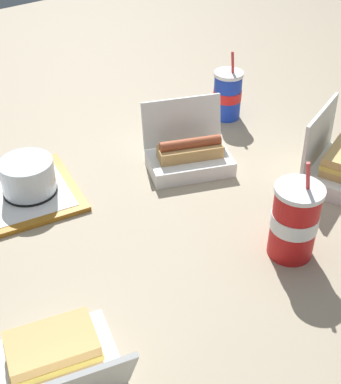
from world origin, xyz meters
The scene contains 7 objects.
ground_plane centered at (0.00, 0.00, 0.00)m, with size 3.20×3.20×0.00m, color gray.
cake_container centered at (-0.24, 0.22, 0.05)m, with size 0.13×0.13×0.08m.
clamshell_hotdog_back centered at (0.13, 0.08, 0.04)m, with size 0.25×0.22×0.16m.
clamshell_sandwich_corner centered at (-0.43, -0.27, 0.04)m, with size 0.25×0.26×0.18m.
clamshell_sandwich_front centered at (0.40, -0.19, 0.04)m, with size 0.25×0.21×0.18m.
soda_cup_center centered at (0.10, -0.29, 0.08)m, with size 0.10×0.10×0.23m.
soda_cup_front centered at (0.40, 0.23, 0.07)m, with size 0.09×0.09×0.20m.
Camera 1 is at (-0.61, -0.80, 0.77)m, focal length 50.00 mm.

